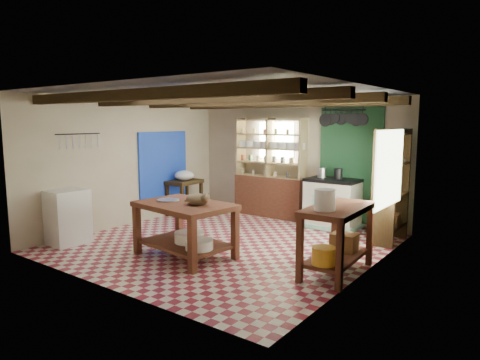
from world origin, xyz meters
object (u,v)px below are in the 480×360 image
Objects in this scene: work_table at (185,230)px; white_cabinet at (68,217)px; cat at (197,199)px; right_counter at (337,240)px; prep_table at (185,197)px; stove at (333,203)px.

white_cabinet is (-2.15, -0.69, 0.05)m from work_table.
white_cabinet is at bearing -155.32° from work_table.
right_counter is at bearing 15.68° from cat.
work_table is 1.59× the size of white_cabinet.
prep_table is 0.59× the size of right_counter.
stove is at bearing 76.97° from work_table.
work_table is 3.86× the size of cat.
prep_table is (-3.24, -0.87, -0.10)m from stove.
right_counter is (2.25, 0.70, 0.05)m from work_table.
cat is at bearing 11.31° from work_table.
prep_table is 0.84× the size of white_cabinet.
right_counter is 2.16m from cat.
cat reaches higher than white_cabinet.
right_counter is at bearing -22.85° from prep_table.
white_cabinet is 4.62m from right_counter.
work_table is 0.58m from cat.
right_counter is at bearing 19.98° from white_cabinet.
cat is at bearing -163.55° from right_counter.
stove is at bearing 51.58° from white_cabinet.
stove is 1.28× the size of prep_table.
stove is 1.07× the size of white_cabinet.
right_counter is at bearing -64.40° from stove.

